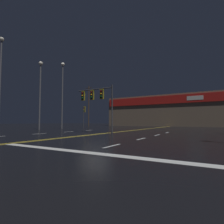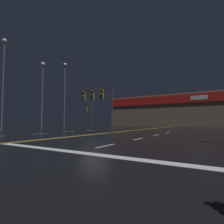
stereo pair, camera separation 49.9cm
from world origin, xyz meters
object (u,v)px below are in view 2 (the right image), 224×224
object	(u,v)px
traffic_signal_median	(96,97)
streetlight_far_median	(42,86)
streetlight_far_left	(65,87)
streetlight_far_right	(3,73)
traffic_signal_corner_northwest	(86,112)

from	to	relation	value
traffic_signal_median	streetlight_far_median	size ratio (longest dim) A/B	0.49
streetlight_far_left	streetlight_far_right	distance (m)	8.12
traffic_signal_median	streetlight_far_left	size ratio (longest dim) A/B	0.45
traffic_signal_corner_northwest	streetlight_far_left	bearing A→B (deg)	-106.15
traffic_signal_corner_northwest	streetlight_far_median	xyz separation A→B (m)	(-1.45, -7.52, 3.25)
streetlight_far_right	streetlight_far_median	distance (m)	4.71
traffic_signal_corner_northwest	streetlight_far_right	xyz separation A→B (m)	(-3.66, -11.50, 4.45)
streetlight_far_median	streetlight_far_left	bearing A→B (deg)	84.67
traffic_signal_median	streetlight_far_left	xyz separation A→B (m)	(-9.73, 5.04, 2.92)
traffic_signal_corner_northwest	streetlight_far_left	xyz separation A→B (m)	(-1.11, -3.82, 3.74)
traffic_signal_median	streetlight_far_right	bearing A→B (deg)	-167.86
traffic_signal_corner_northwest	streetlight_far_right	bearing A→B (deg)	-107.65
traffic_signal_corner_northwest	streetlight_far_left	size ratio (longest dim) A/B	0.36
streetlight_far_left	streetlight_far_right	world-z (taller)	streetlight_far_right
traffic_signal_median	streetlight_far_right	world-z (taller)	streetlight_far_right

